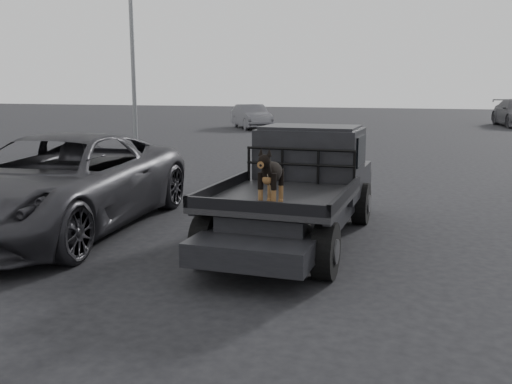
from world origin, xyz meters
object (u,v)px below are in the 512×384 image
(parked_suv, at_px, (58,183))
(distant_car_a, at_px, (252,117))
(flatbed_ute, at_px, (296,213))
(dog, at_px, (271,177))

(parked_suv, bearing_deg, distant_car_a, 95.24)
(flatbed_ute, distance_m, dog, 1.78)
(dog, distance_m, distant_car_a, 26.33)
(dog, xyz_separation_m, distant_car_a, (-8.74, 24.82, -0.59))
(distant_car_a, bearing_deg, dog, -104.85)
(flatbed_ute, relative_size, distant_car_a, 1.26)
(flatbed_ute, height_order, dog, dog)
(dog, bearing_deg, distant_car_a, 109.40)
(flatbed_ute, relative_size, parked_suv, 0.90)
(distant_car_a, bearing_deg, flatbed_ute, -103.75)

